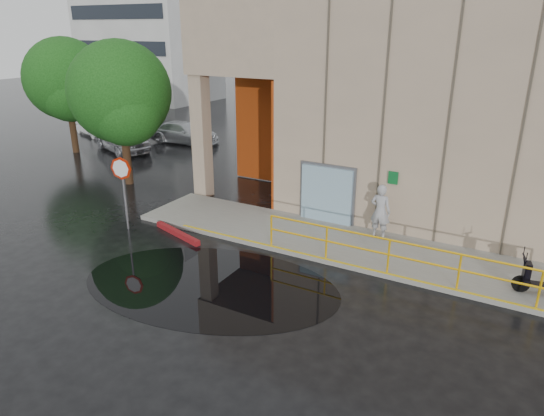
{
  "coord_description": "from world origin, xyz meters",
  "views": [
    {
      "loc": [
        6.46,
        -9.22,
        6.7
      ],
      "look_at": [
        -0.39,
        3.0,
        1.48
      ],
      "focal_mm": 32.0,
      "sensor_mm": 36.0,
      "label": 1
    }
  ],
  "objects": [
    {
      "name": "ground",
      "position": [
        0.0,
        0.0,
        0.0
      ],
      "size": [
        120.0,
        120.0,
        0.0
      ],
      "primitive_type": "plane",
      "color": "black",
      "rests_on": "ground"
    },
    {
      "name": "sidewalk",
      "position": [
        4.0,
        4.5,
        0.07
      ],
      "size": [
        20.0,
        3.0,
        0.15
      ],
      "primitive_type": "cube",
      "color": "gray",
      "rests_on": "ground"
    },
    {
      "name": "building",
      "position": [
        5.1,
        10.98,
        4.21
      ],
      "size": [
        20.0,
        10.17,
        8.0
      ],
      "color": "gray",
      "rests_on": "ground"
    },
    {
      "name": "guardrail",
      "position": [
        4.25,
        3.15,
        0.68
      ],
      "size": [
        9.56,
        0.06,
        1.03
      ],
      "color": "#F4B20C",
      "rests_on": "sidewalk"
    },
    {
      "name": "distant_building",
      "position": [
        -28.0,
        27.98,
        7.5
      ],
      "size": [
        12.0,
        8.08,
        15.0
      ],
      "color": "#B2B3AE",
      "rests_on": "ground"
    },
    {
      "name": "person",
      "position": [
        2.33,
        5.39,
        1.08
      ],
      "size": [
        0.7,
        0.48,
        1.85
      ],
      "primitive_type": "imported",
      "rotation": [
        0.0,
        0.0,
        3.08
      ],
      "color": "#A0A0A5",
      "rests_on": "sidewalk"
    },
    {
      "name": "stop_sign",
      "position": [
        -5.74,
        2.08,
        1.91
      ],
      "size": [
        0.78,
        0.19,
        2.63
      ],
      "rotation": [
        0.0,
        0.0,
        -0.2
      ],
      "color": "slate",
      "rests_on": "ground"
    },
    {
      "name": "red_curb",
      "position": [
        -3.83,
        2.5,
        0.09
      ],
      "size": [
        2.35,
        0.87,
        0.18
      ],
      "primitive_type": "cube",
      "rotation": [
        0.0,
        0.0,
        -0.3
      ],
      "color": "maroon",
      "rests_on": "ground"
    },
    {
      "name": "puddle",
      "position": [
        -0.86,
        0.29,
        0.0
      ],
      "size": [
        8.11,
        5.95,
        0.01
      ],
      "primitive_type": "cube",
      "rotation": [
        0.0,
        0.0,
        0.21
      ],
      "color": "black",
      "rests_on": "ground"
    },
    {
      "name": "car_a",
      "position": [
        -14.54,
        10.52,
        0.79
      ],
      "size": [
        5.0,
        3.49,
        1.58
      ],
      "primitive_type": "imported",
      "rotation": [
        0.0,
        0.0,
        1.18
      ],
      "color": "#B7B8BF",
      "rests_on": "ground"
    },
    {
      "name": "car_b",
      "position": [
        -19.41,
        12.88,
        0.66
      ],
      "size": [
        4.25,
        2.64,
        1.32
      ],
      "primitive_type": "imported",
      "rotation": [
        0.0,
        0.0,
        1.24
      ],
      "color": "white",
      "rests_on": "ground"
    },
    {
      "name": "car_c",
      "position": [
        -12.72,
        13.89,
        0.65
      ],
      "size": [
        4.61,
        2.25,
        1.29
      ],
      "primitive_type": "imported",
      "rotation": [
        0.0,
        0.0,
        1.67
      ],
      "color": "#AEB1B5",
      "rests_on": "ground"
    },
    {
      "name": "tree_near",
      "position": [
        -9.47,
        6.0,
        3.94
      ],
      "size": [
        4.39,
        4.39,
        6.31
      ],
      "rotation": [
        0.0,
        0.0,
        0.09
      ],
      "color": "black",
      "rests_on": "ground"
    },
    {
      "name": "tree_far",
      "position": [
        -16.5,
        8.89,
        3.91
      ],
      "size": [
        4.43,
        4.43,
        6.3
      ],
      "rotation": [
        0.0,
        0.0,
        0.04
      ],
      "color": "black",
      "rests_on": "ground"
    }
  ]
}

